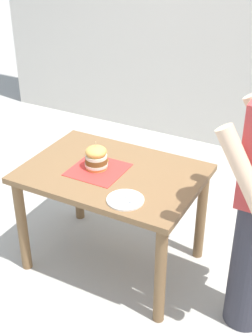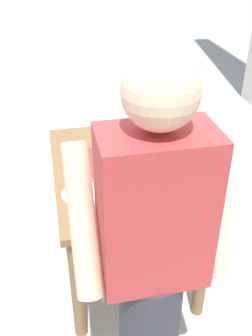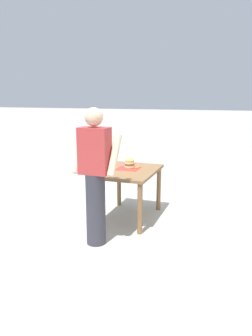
# 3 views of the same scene
# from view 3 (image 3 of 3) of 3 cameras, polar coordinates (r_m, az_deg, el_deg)

# --- Properties ---
(ground_plane) EXTENTS (80.00, 80.00, 0.00)m
(ground_plane) POSITION_cam_3_polar(r_m,az_deg,el_deg) (5.06, 0.39, -8.62)
(ground_plane) COLOR #ADAAA3
(patio_table) EXTENTS (0.81, 1.14, 0.75)m
(patio_table) POSITION_cam_3_polar(r_m,az_deg,el_deg) (4.87, 0.40, -1.74)
(patio_table) COLOR brown
(patio_table) RESTS_ON ground
(serving_paper) EXTENTS (0.34, 0.34, 0.00)m
(serving_paper) POSITION_cam_3_polar(r_m,az_deg,el_deg) (4.94, 0.42, -0.07)
(serving_paper) COLOR red
(serving_paper) RESTS_ON patio_table
(sandwich) EXTENTS (0.15, 0.15, 0.19)m
(sandwich) POSITION_cam_3_polar(r_m,az_deg,el_deg) (4.93, 0.63, 0.86)
(sandwich) COLOR gold
(sandwich) RESTS_ON serving_paper
(pickle_spear) EXTENTS (0.05, 0.09, 0.02)m
(pickle_spear) POSITION_cam_3_polar(r_m,az_deg,el_deg) (4.93, 1.84, 0.07)
(pickle_spear) COLOR #8EA83D
(pickle_spear) RESTS_ON serving_paper
(side_plate_with_forks) EXTENTS (0.22, 0.22, 0.02)m
(side_plate_with_forks) POSITION_cam_3_polar(r_m,az_deg,el_deg) (4.72, -3.57, -0.62)
(side_plate_with_forks) COLOR white
(side_plate_with_forks) RESTS_ON patio_table
(diner_across_table) EXTENTS (0.55, 0.35, 1.69)m
(diner_across_table) POSITION_cam_3_polar(r_m,az_deg,el_deg) (3.98, -5.39, -1.20)
(diner_across_table) COLOR #33333D
(diner_across_table) RESTS_ON ground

